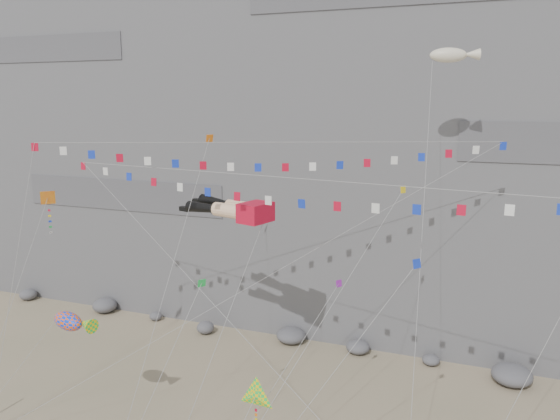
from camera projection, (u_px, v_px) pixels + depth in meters
name	position (u px, v px, depth m)	size (l,w,h in m)	color
cliff	(340.00, 62.00, 57.18)	(80.00, 28.00, 50.00)	slate
talus_boulders	(291.00, 336.00, 48.19)	(60.00, 3.00, 1.20)	slate
legs_kite	(233.00, 209.00, 36.86)	(7.41, 17.97, 20.60)	red
flag_banner_upper	(271.00, 143.00, 36.05)	(29.55, 17.05, 26.12)	red
flag_banner_lower	(285.00, 178.00, 32.05)	(33.41, 8.89, 20.39)	red
harlequin_kite	(48.00, 198.00, 37.44)	(2.05, 9.01, 16.44)	red
fish_windsock	(68.00, 321.00, 33.58)	(8.45, 3.58, 10.30)	#F8530C
delta_kite	(255.00, 397.00, 28.81)	(2.49, 7.63, 9.26)	yellow
blimp_windsock	(448.00, 56.00, 35.50)	(3.74, 15.56, 27.91)	beige
small_kite_a	(208.00, 143.00, 38.30)	(1.47, 15.11, 23.34)	orange
small_kite_b	(336.00, 288.00, 34.35)	(5.19, 13.05, 16.37)	purple
small_kite_c	(200.00, 288.00, 30.92)	(2.50, 9.29, 13.94)	green
small_kite_d	(397.00, 199.00, 33.82)	(8.10, 15.81, 22.99)	yellow
small_kite_e	(413.00, 269.00, 27.53)	(9.14, 7.31, 16.80)	#1633C5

